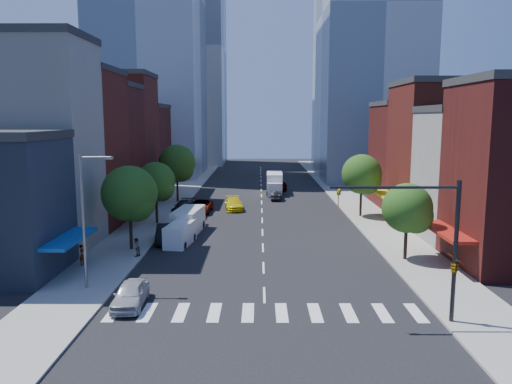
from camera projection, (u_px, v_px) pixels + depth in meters
The scene contains 33 objects.
ground at pixel (264, 295), 32.63m from camera, with size 220.00×220.00×0.00m, color black.
sidewalk_left at pixel (175, 197), 72.26m from camera, with size 5.00×120.00×0.15m, color gray.
sidewalk_right at pixel (348, 197), 72.10m from camera, with size 5.00×120.00×0.15m, color gray.
crosswalk at pixel (265, 313), 29.66m from camera, with size 19.00×3.00×0.01m, color silver.
bldg_left_1 at pixel (22, 147), 43.30m from camera, with size 12.00×8.00×18.00m, color silver.
bldg_left_2 at pixel (61, 152), 51.86m from camera, with size 12.00×9.00×16.00m, color #5D1D16.
bldg_left_3 at pixel (89, 151), 60.34m from camera, with size 12.00×8.00×15.00m, color #491312.
bldg_left_4 at pixel (109, 140), 68.60m from camera, with size 12.00×9.00×17.00m, color #5D1D16.
bldg_left_5 at pixel (128, 150), 78.29m from camera, with size 12.00×10.00×13.00m, color #491312.
bldg_right_1 at pixel (488, 177), 46.45m from camera, with size 12.00×8.00×12.00m, color silver.
bldg_right_2 at pixel (452, 154), 55.13m from camera, with size 12.00×10.00×15.00m, color #5D1D16.
bldg_right_3 at pixel (422, 156), 65.17m from camera, with size 12.00×10.00×13.00m, color #491312.
tower_ne at pixel (373, 14), 89.40m from camera, with size 18.00×20.00×60.00m, color #9EA5AD.
tower_far_w at pixel (188, 50), 122.57m from camera, with size 18.00×18.00×56.00m, color #9EA5AD.
traffic_signal at pixel (445, 252), 27.51m from camera, with size 7.24×2.24×8.00m.
streetlight at pixel (86, 213), 32.92m from camera, with size 2.25×0.25×9.00m.
tree_left_near at pixel (131, 196), 42.79m from camera, with size 4.80×4.80×7.30m.
tree_left_mid at pixel (157, 183), 53.72m from camera, with size 4.20×4.20×6.65m.
tree_left_far at pixel (178, 165), 67.46m from camera, with size 5.00×5.00×7.75m.
tree_right_near at pixel (409, 210), 39.78m from camera, with size 4.00×4.00×6.20m.
tree_right_far at pixel (363, 176), 57.48m from camera, with size 4.60×4.60×7.20m.
parked_car_front at pixel (130, 294), 30.59m from camera, with size 1.78×4.44×1.51m, color #AEADB2.
parked_car_second at pixel (166, 233), 46.50m from camera, with size 1.70×4.88×1.61m, color black.
parked_car_third at pixel (201, 207), 60.87m from camera, with size 2.51×5.44×1.51m, color #999999.
parked_car_rear at pixel (184, 207), 60.68m from camera, with size 2.10×5.17×1.50m, color black.
cargo_van_near at pixel (180, 234), 45.37m from camera, with size 2.47×4.86×1.98m.
cargo_van_far at pixel (188, 221), 50.15m from camera, with size 2.89×5.94×2.44m.
taxi at pixel (234, 204), 62.81m from camera, with size 2.10×5.16×1.50m, color yellow.
traffic_car_oncoming at pixel (276, 195), 70.31m from camera, with size 1.36×3.89×1.28m, color black.
traffic_car_far at pixel (281, 186), 79.61m from camera, with size 1.79×4.45×1.52m, color #999999.
box_truck at pixel (274, 184), 76.21m from camera, with size 2.55×7.80×3.12m.
pedestrian_near at pixel (82, 255), 38.69m from camera, with size 0.58×0.38×1.60m, color #999999.
pedestrian_far at pixel (136, 247), 41.10m from camera, with size 0.74×0.58×1.53m, color #999999.
Camera 1 is at (-0.34, -31.28, 11.49)m, focal length 35.00 mm.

